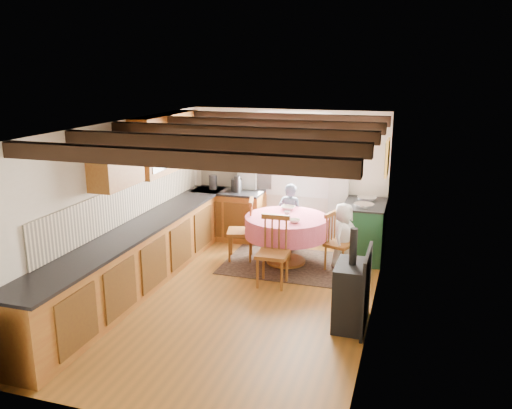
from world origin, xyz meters
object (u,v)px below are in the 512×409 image
(chair_right, at_px, (339,242))
(dining_table, at_px, (286,241))
(child_far, at_px, (290,217))
(cast_iron_stove, at_px, (352,278))
(cup, at_px, (287,214))
(aga_range, at_px, (364,230))
(child_right, at_px, (343,236))
(chair_near, at_px, (272,252))
(chair_left, at_px, (240,229))

(chair_right, bearing_deg, dining_table, 109.03)
(child_far, bearing_deg, cast_iron_stove, 126.21)
(cup, bearing_deg, chair_right, 0.29)
(chair_right, distance_m, child_far, 1.21)
(aga_range, xyz_separation_m, child_right, (-0.26, -0.60, 0.06))
(chair_right, bearing_deg, child_far, 72.23)
(dining_table, distance_m, aga_range, 1.36)
(chair_near, xyz_separation_m, child_far, (-0.13, 1.61, 0.08))
(cast_iron_stove, bearing_deg, dining_table, 125.26)
(chair_near, xyz_separation_m, chair_left, (-0.80, 0.88, -0.00))
(dining_table, xyz_separation_m, chair_near, (0.02, -0.89, 0.12))
(dining_table, relative_size, cup, 13.52)
(child_far, bearing_deg, child_right, 156.06)
(chair_near, distance_m, aga_range, 1.96)
(dining_table, relative_size, cast_iron_stove, 1.05)
(dining_table, height_order, chair_left, chair_left)
(chair_left, height_order, child_right, child_right)
(dining_table, distance_m, chair_right, 0.86)
(chair_near, bearing_deg, cup, 88.98)
(chair_right, xyz_separation_m, cast_iron_stove, (0.42, -1.81, 0.17))
(chair_right, relative_size, cup, 9.43)
(dining_table, bearing_deg, chair_near, -88.97)
(chair_right, distance_m, aga_range, 0.76)
(child_far, bearing_deg, chair_near, 101.98)
(chair_right, height_order, aga_range, aga_range)
(child_right, bearing_deg, dining_table, 110.08)
(child_right, bearing_deg, child_far, 72.27)
(aga_range, relative_size, cup, 10.59)
(dining_table, bearing_deg, cast_iron_stove, -54.74)
(dining_table, relative_size, chair_near, 1.28)
(child_right, relative_size, cup, 10.88)
(child_far, bearing_deg, cup, 106.84)
(chair_left, xyz_separation_m, aga_range, (1.94, 0.71, -0.04))
(aga_range, height_order, child_right, child_right)
(chair_right, bearing_deg, child_right, -6.13)
(chair_right, distance_m, cup, 0.93)
(aga_range, height_order, cup, aga_range)
(aga_range, bearing_deg, chair_left, -159.79)
(chair_left, distance_m, cup, 0.85)
(chair_right, relative_size, child_far, 0.78)
(cup, bearing_deg, child_far, 99.44)
(chair_near, height_order, cup, chair_near)
(chair_near, distance_m, cup, 0.95)
(chair_near, relative_size, cast_iron_stove, 0.82)
(aga_range, distance_m, child_far, 1.28)
(dining_table, relative_size, child_right, 1.24)
(chair_near, relative_size, chair_left, 1.00)
(chair_near, distance_m, cast_iron_stove, 1.56)
(chair_left, bearing_deg, child_far, 122.67)
(cup, bearing_deg, cast_iron_stove, -54.95)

